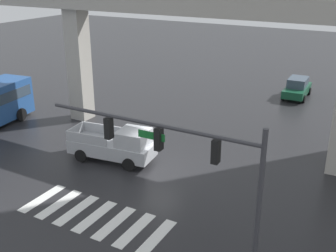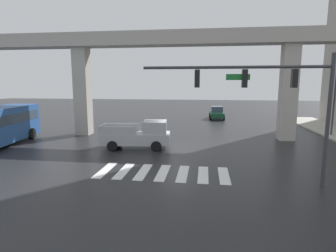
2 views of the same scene
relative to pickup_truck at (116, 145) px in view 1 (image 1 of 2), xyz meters
The scene contains 6 objects.
ground_plane 2.79m from the pickup_truck, ahead, with size 120.00×120.00×0.00m, color #232326.
crosswalk_stripes 6.04m from the pickup_truck, 64.35° to the right, with size 7.15×2.80×0.01m.
elevated_overpass 8.87m from the pickup_truck, 62.08° to the left, with size 59.74×1.96×9.30m.
pickup_truck is the anchor object (origin of this frame).
sedan_dark_green 19.23m from the pickup_truck, 70.53° to the left, with size 2.04×4.34×1.72m.
traffic_signal_mast 10.63m from the pickup_truck, 39.26° to the right, with size 8.69×0.32×6.20m.
Camera 1 is at (10.91, -18.51, 10.86)m, focal length 44.41 mm.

